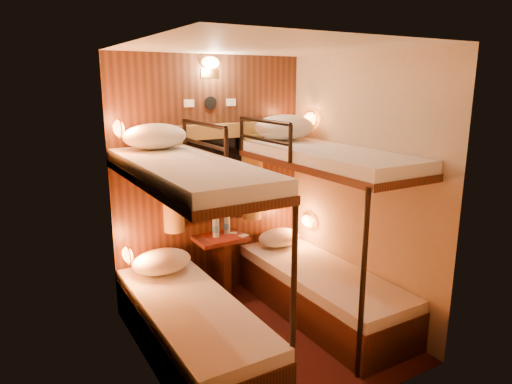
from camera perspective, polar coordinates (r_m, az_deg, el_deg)
floor at (r=4.15m, az=1.15°, el=-17.50°), size 2.10×2.10×0.00m
ceiling at (r=3.56m, az=1.34°, el=17.73°), size 2.10×2.10×0.00m
wall_back at (r=4.58m, az=-5.67°, el=1.64°), size 2.40×0.00×2.40m
wall_front at (r=2.88m, az=12.35°, el=-5.84°), size 2.40×0.00×2.40m
wall_left at (r=3.28m, az=-13.81°, el=-3.48°), size 0.00×2.40×2.40m
wall_right at (r=4.27m, az=12.73°, el=0.50°), size 0.00×2.40×2.40m
back_panel at (r=4.57m, az=-5.59°, el=1.60°), size 2.00×0.03×2.40m
bunk_left at (r=3.68m, az=-8.20°, el=-12.03°), size 0.72×1.90×1.82m
bunk_right at (r=4.29m, az=8.17°, el=-8.23°), size 0.72×1.90×1.82m
window at (r=4.54m, az=-5.42°, el=1.30°), size 1.00×0.12×0.79m
curtains at (r=4.50m, az=-5.27°, el=2.25°), size 1.10×0.22×1.00m
back_fixtures at (r=4.44m, az=-5.71°, el=14.85°), size 0.54×0.09×0.48m
reading_lamps at (r=4.26m, az=-3.70°, el=1.33°), size 2.00×0.20×1.25m
table at (r=4.63m, az=-4.39°, el=-8.35°), size 0.50×0.34×0.66m
bottle_left at (r=4.50m, az=-5.04°, el=-4.46°), size 0.07×0.07×0.24m
bottle_right at (r=4.60m, az=-3.66°, el=-4.15°), size 0.06×0.06×0.22m
sachet_a at (r=4.57m, az=-1.58°, el=-5.45°), size 0.11×0.09×0.01m
sachet_b at (r=4.65m, az=-2.86°, el=-5.12°), size 0.08×0.07×0.01m
pillow_lower_left at (r=4.25m, az=-11.70°, el=-8.50°), size 0.54×0.39×0.21m
pillow_lower_right at (r=4.83m, az=2.90°, el=-5.70°), size 0.46×0.33×0.18m
pillow_upper_left at (r=3.98m, az=-12.52°, el=6.83°), size 0.55×0.39×0.22m
pillow_upper_right at (r=4.52m, az=3.61°, el=8.09°), size 0.63×0.45×0.25m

